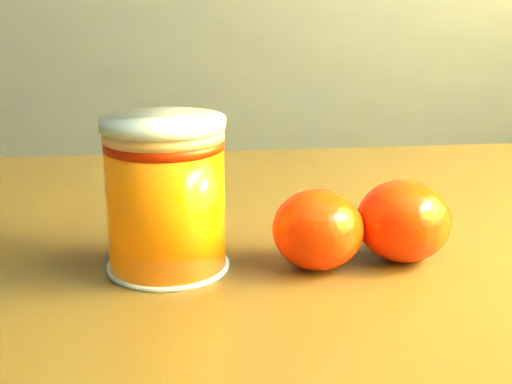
{
  "coord_description": "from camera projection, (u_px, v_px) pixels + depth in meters",
  "views": [
    {
      "loc": [
        0.8,
        -0.22,
        0.93
      ],
      "look_at": [
        0.81,
        0.28,
        0.78
      ],
      "focal_mm": 50.0,
      "sensor_mm": 36.0,
      "label": 1
    }
  ],
  "objects": [
    {
      "name": "orange_front",
      "position": [
        318.0,
        229.0,
        0.52
      ],
      "size": [
        0.09,
        0.09,
        0.06
      ],
      "primitive_type": "ellipsoid",
      "rotation": [
        0.0,
        0.0,
        -0.43
      ],
      "color": "#FF2F05",
      "rests_on": "table"
    },
    {
      "name": "table",
      "position": [
        232.0,
        355.0,
        0.59
      ],
      "size": [
        1.03,
        0.78,
        0.73
      ],
      "rotation": [
        0.0,
        0.0,
        0.11
      ],
      "color": "brown",
      "rests_on": "ground"
    },
    {
      "name": "juice_glass",
      "position": [
        166.0,
        196.0,
        0.51
      ],
      "size": [
        0.09,
        0.09,
        0.11
      ],
      "rotation": [
        0.0,
        0.0,
        -0.31
      ],
      "color": "#E96504",
      "rests_on": "table"
    },
    {
      "name": "orange_back",
      "position": [
        403.0,
        221.0,
        0.54
      ],
      "size": [
        0.08,
        0.08,
        0.06
      ],
      "primitive_type": "ellipsoid",
      "rotation": [
        0.0,
        0.0,
        -0.23
      ],
      "color": "#FF2F05",
      "rests_on": "table"
    }
  ]
}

